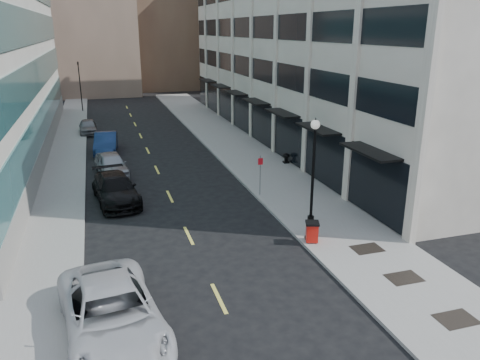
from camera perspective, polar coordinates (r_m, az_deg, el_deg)
ground at (r=16.99m, az=-0.81°, el=-17.65°), size 160.00×160.00×0.00m
sidewalk_right at (r=36.50m, az=1.65°, el=2.36°), size 5.00×80.00×0.15m
sidewalk_left at (r=34.79m, az=-20.76°, el=0.38°), size 3.00×80.00×0.15m
building_right at (r=45.32m, az=10.63°, el=16.55°), size 15.30×46.50×18.25m
skyline_tan_near at (r=81.37m, az=-18.35°, el=20.03°), size 14.00×18.00×28.00m
skyline_tan_far at (r=91.83m, az=-24.63°, el=17.13°), size 12.00×14.00×22.00m
skyline_stone at (r=82.22m, az=-1.80°, el=18.05°), size 10.00×14.00×20.00m
grate_near at (r=18.79m, az=24.86°, el=-15.14°), size 1.40×1.00×0.01m
grate_mid at (r=20.73m, az=19.36°, el=-11.19°), size 1.40×1.00×0.01m
grate_far at (r=22.74m, az=15.23°, el=-8.07°), size 1.40×1.00×0.01m
road_centerline at (r=32.07m, az=-9.39°, el=-0.24°), size 0.15×68.20×0.01m
traffic_signal at (r=61.43m, az=-19.14°, el=13.12°), size 0.66×0.66×6.98m
car_white_van at (r=16.62m, az=-15.36°, el=-15.47°), size 3.86×6.95×1.84m
car_black_pickup at (r=28.75m, az=-14.94°, el=-1.08°), size 2.95×5.84×1.63m
car_silver_sedan at (r=34.05m, az=-15.40°, el=1.84°), size 2.55×4.99×1.63m
car_blue_sedan at (r=40.63m, az=-16.02°, el=4.38°), size 2.17×5.18×1.66m
car_grey_sedan at (r=48.66m, az=-18.03°, el=6.21°), size 1.78×4.20×1.42m
trash_bin at (r=22.69m, az=8.77°, el=-6.17°), size 0.79×0.79×1.01m
lamppost at (r=23.93m, az=8.95°, el=2.10°), size 0.47×0.47×5.61m
sign_post at (r=28.31m, az=2.49°, el=1.24°), size 0.29×0.07×2.50m
urn_planter at (r=35.70m, az=5.65°, el=2.82°), size 0.55×0.55×0.76m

